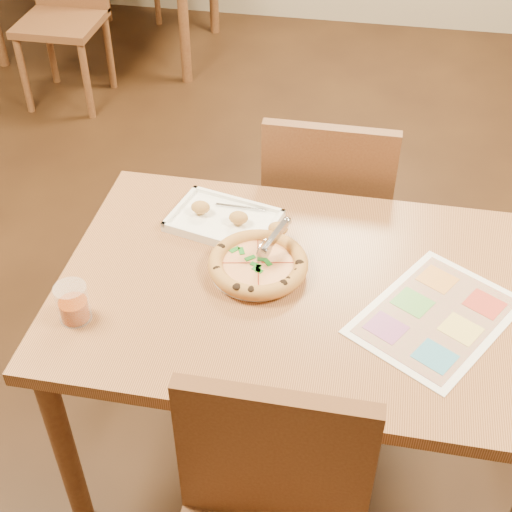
% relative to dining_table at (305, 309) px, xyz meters
% --- Properties ---
extents(room, '(7.00, 7.00, 7.00)m').
position_rel_dining_table_xyz_m(room, '(0.00, 0.00, 0.72)').
color(room, black).
rests_on(room, ground).
extents(dining_table, '(1.30, 0.85, 0.72)m').
position_rel_dining_table_xyz_m(dining_table, '(0.00, 0.00, 0.00)').
color(dining_table, '#A56B42').
rests_on(dining_table, ground).
extents(chair_far, '(0.42, 0.42, 0.47)m').
position_rel_dining_table_xyz_m(chair_far, '(-0.00, 0.60, -0.07)').
color(chair_far, brown).
rests_on(chair_far, ground).
extents(plate, '(0.32, 0.32, 0.01)m').
position_rel_dining_table_xyz_m(plate, '(-0.14, 0.04, 0.09)').
color(plate, white).
rests_on(plate, dining_table).
extents(pizza, '(0.27, 0.27, 0.04)m').
position_rel_dining_table_xyz_m(pizza, '(-0.14, 0.03, 0.11)').
color(pizza, '#CB9145').
rests_on(pizza, plate).
extents(pizza_cutter, '(0.07, 0.13, 0.08)m').
position_rel_dining_table_xyz_m(pizza_cutter, '(-0.11, 0.08, 0.16)').
color(pizza_cutter, silver).
rests_on(pizza_cutter, pizza).
extents(appetizer_tray, '(0.36, 0.27, 0.06)m').
position_rel_dining_table_xyz_m(appetizer_tray, '(-0.26, 0.21, 0.10)').
color(appetizer_tray, white).
rests_on(appetizer_tray, dining_table).
extents(glass_tumbler, '(0.08, 0.08, 0.10)m').
position_rel_dining_table_xyz_m(glass_tumbler, '(-0.55, -0.22, 0.13)').
color(glass_tumbler, '#8F350B').
rests_on(glass_tumbler, dining_table).
extents(menu, '(0.47, 0.51, 0.00)m').
position_rel_dining_table_xyz_m(menu, '(0.33, -0.05, 0.09)').
color(menu, white).
rests_on(menu, dining_table).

